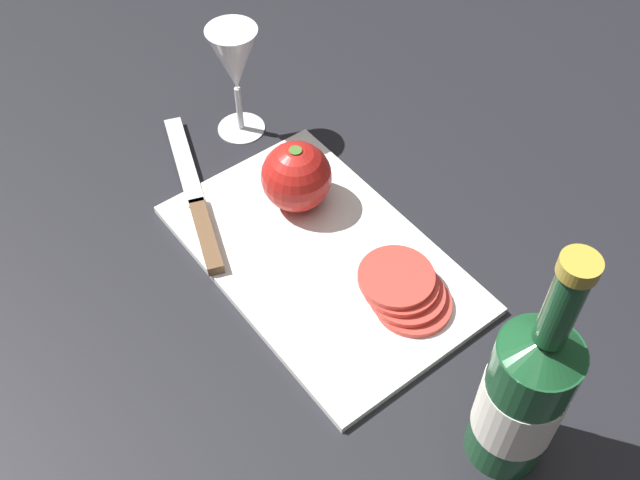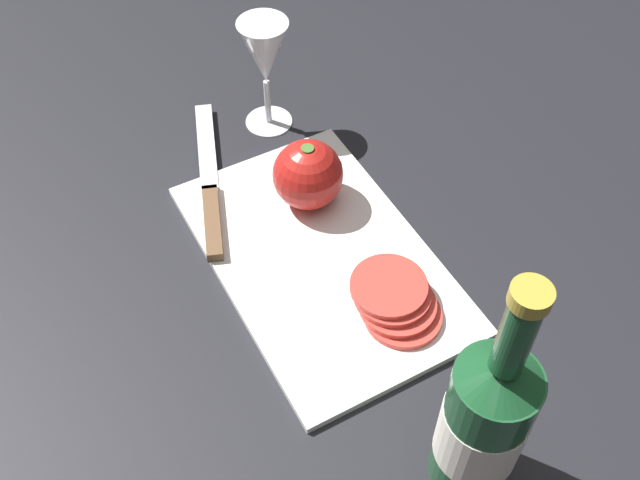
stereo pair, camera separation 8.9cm
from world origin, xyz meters
TOP-DOWN VIEW (x-y plane):
  - ground_plane at (0.00, 0.00)m, footprint 3.00×3.00m
  - cutting_board at (0.10, 0.00)m, footprint 0.39×0.25m
  - wine_bottle at (-0.21, -0.00)m, footprint 0.08×0.08m
  - wine_glass at (0.36, -0.06)m, footprint 0.07×0.07m
  - whole_tomato at (0.19, -0.03)m, footprint 0.09×0.09m
  - knife at (0.23, 0.09)m, footprint 0.28×0.12m
  - tomato_slice_stack_near at (-0.01, -0.04)m, footprint 0.12×0.09m

SIDE VIEW (x-z plane):
  - ground_plane at x=0.00m, z-range 0.00..0.00m
  - cutting_board at x=0.10m, z-range 0.00..0.01m
  - knife at x=0.23m, z-range 0.01..0.02m
  - tomato_slice_stack_near at x=-0.01m, z-range 0.01..0.04m
  - whole_tomato at x=0.19m, z-range 0.01..0.10m
  - wine_bottle at x=-0.21m, z-range -0.05..0.26m
  - wine_glass at x=0.36m, z-range 0.03..0.20m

